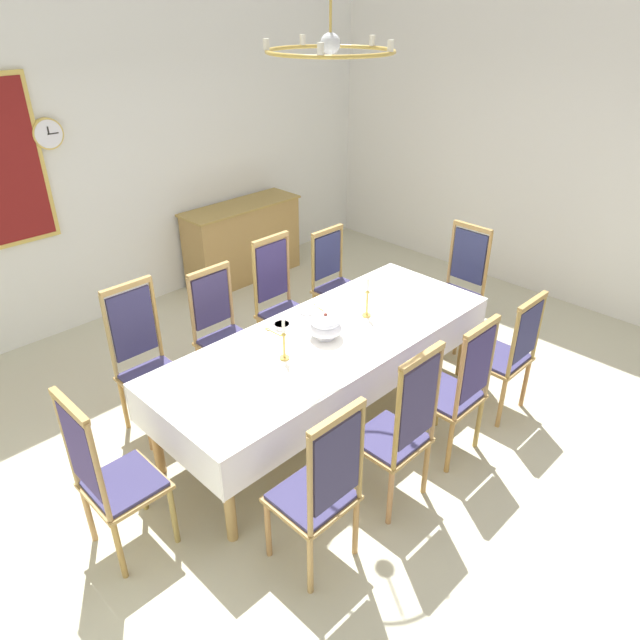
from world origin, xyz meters
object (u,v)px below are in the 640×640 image
chair_north_a (146,360)px  mounted_clock (48,134)px  soup_tureen (325,326)px  sideboard (243,242)px  chair_north_c (282,302)px  chandelier (330,50)px  chair_head_west (110,476)px  candlestick_east (367,301)px  chair_south_a (320,489)px  chair_north_d (336,282)px  chair_head_east (459,285)px  dining_table (328,344)px  spoon_primary (315,306)px  spoon_secondary (270,330)px  chair_north_b (223,331)px  bowl_near_left (308,309)px  chair_south_b (399,429)px  bowl_near_right (282,325)px  chair_south_d (507,353)px  chair_south_c (457,388)px

chair_north_a → mounted_clock: 2.36m
soup_tureen → sideboard: (1.26, 2.59, -0.41)m
chair_north_c → chandelier: chandelier is taller
chandelier → chair_head_west: bearing=180.0°
candlestick_east → mounted_clock: size_ratio=1.21×
chair_head_west → chandelier: bearing=90.0°
chair_south_a → chair_north_c: size_ratio=1.00×
chair_north_d → chair_south_a: bearing=41.6°
chair_head_west → chair_head_east: size_ratio=1.02×
dining_table → spoon_primary: spoon_primary is taller
spoon_secondary → sideboard: size_ratio=0.12×
chair_north_c → sideboard: 1.89m
chair_head_west → sideboard: bearing=130.6°
chair_north_b → bowl_near_left: size_ratio=7.33×
chair_north_d → mounted_clock: mounted_clock is taller
chair_north_b → chair_south_a: bearing=69.0°
chair_south_b → chair_north_c: chair_south_b is taller
chair_head_west → chandelier: chandelier is taller
dining_table → candlestick_east: candlestick_east is taller
chair_north_a → candlestick_east: chair_north_a is taller
bowl_near_right → chair_south_d: bearing=-46.1°
chair_north_a → bowl_near_right: chair_north_a is taller
candlestick_east → spoon_secondary: candlestick_east is taller
chair_south_d → candlestick_east: (-0.63, 0.92, 0.35)m
chair_north_d → spoon_secondary: chair_north_d is taller
bowl_near_right → mounted_clock: size_ratio=0.52×
chair_south_c → candlestick_east: (0.08, 0.92, 0.32)m
chair_south_a → mounted_clock: (0.37, 3.77, 1.34)m
bowl_near_left → spoon_primary: (0.11, 0.03, -0.02)m
chair_south_b → spoon_secondary: chair_south_b is taller
chair_south_a → spoon_secondary: size_ratio=6.62×
chair_north_d → mounted_clock: bearing=-48.4°
dining_table → sideboard: sideboard is taller
chair_north_c → bowl_near_right: size_ratio=8.32×
sideboard → spoon_primary: bearing=66.2°
chair_south_c → chair_head_east: (1.44, 0.92, 0.00)m
soup_tureen → bowl_near_right: (-0.13, 0.35, -0.08)m
soup_tureen → sideboard: soup_tureen is taller
chair_south_a → sideboard: chair_south_a is taller
chair_south_b → chair_south_c: size_ratio=1.07×
mounted_clock → chair_head_west: bearing=-112.0°
chair_north_c → chair_head_west: chair_north_c is taller
chair_south_c → spoon_secondary: 1.44m
chair_north_c → chair_north_d: (0.71, -0.01, -0.04)m
dining_table → chair_south_c: bearing=-69.0°
dining_table → soup_tureen: size_ratio=10.93×
chair_north_b → chair_head_east: 2.29m
candlestick_east → bowl_near_left: 0.49m
dining_table → bowl_near_left: 0.43m
chair_south_a → chair_north_c: same height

